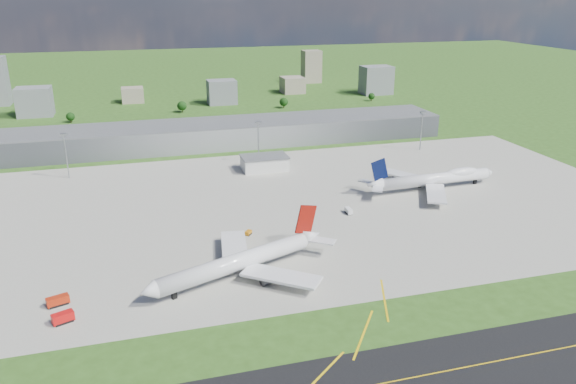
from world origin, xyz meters
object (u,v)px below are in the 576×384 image
object	(u,v)px
airliner_blue_quad	(435,179)
tug_yellow	(248,233)
van_white_near	(349,211)
fire_truck	(58,301)
crash_tender	(63,318)
airliner_red_twin	(242,261)
van_white_far	(437,182)

from	to	relation	value
airliner_blue_quad	tug_yellow	xyz separation A→B (m)	(-108.20, -31.53, -4.67)
airliner_blue_quad	van_white_near	distance (m)	60.86
fire_truck	airliner_blue_quad	bearing A→B (deg)	2.30
tug_yellow	van_white_near	size ratio (longest dim) A/B	0.78
airliner_blue_quad	crash_tender	distance (m)	197.41
airliner_red_twin	tug_yellow	size ratio (longest dim) A/B	18.23
airliner_blue_quad	crash_tender	size ratio (longest dim) A/B	10.55
fire_truck	crash_tender	bearing A→B (deg)	-96.20
tug_yellow	van_white_far	bearing A→B (deg)	-33.15
fire_truck	tug_yellow	size ratio (longest dim) A/B	1.91
crash_tender	van_white_near	bearing A→B (deg)	4.62
airliner_red_twin	crash_tender	distance (m)	63.66
airliner_red_twin	tug_yellow	xyz separation A→B (m)	(9.59, 35.09, -4.76)
crash_tender	tug_yellow	size ratio (longest dim) A/B	1.79
van_white_near	fire_truck	bearing A→B (deg)	111.64
fire_truck	airliner_red_twin	bearing A→B (deg)	-15.25
airliner_red_twin	crash_tender	size ratio (longest dim) A/B	10.18
airliner_red_twin	van_white_far	world-z (taller)	airliner_red_twin
airliner_red_twin	airliner_blue_quad	size ratio (longest dim) A/B	0.97
fire_truck	van_white_far	bearing A→B (deg)	3.45
airliner_red_twin	tug_yellow	bearing A→B (deg)	-127.18
airliner_blue_quad	crash_tender	bearing A→B (deg)	-158.13
fire_truck	crash_tender	xyz separation A→B (m)	(2.64, -11.66, 0.10)
van_white_near	crash_tender	bearing A→B (deg)	116.58
van_white_far	airliner_red_twin	bearing A→B (deg)	174.78
airliner_blue_quad	crash_tender	world-z (taller)	airliner_blue_quad
van_white_near	van_white_far	world-z (taller)	van_white_near
van_white_near	van_white_far	distance (m)	68.19
airliner_red_twin	crash_tender	bearing A→B (deg)	-7.48
crash_tender	van_white_far	distance (m)	205.10
airliner_red_twin	fire_truck	size ratio (longest dim) A/B	9.55
airliner_blue_quad	van_white_far	distance (m)	9.58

